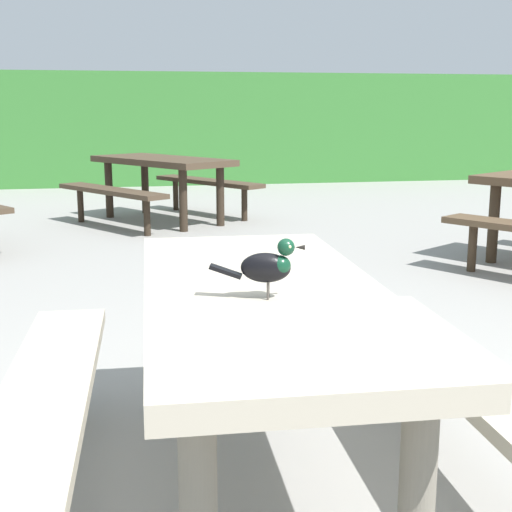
{
  "coord_description": "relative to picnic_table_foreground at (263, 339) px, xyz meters",
  "views": [
    {
      "loc": [
        -0.72,
        -1.89,
        1.3
      ],
      "look_at": [
        -0.3,
        0.27,
        0.84
      ],
      "focal_mm": 49.61,
      "sensor_mm": 36.0,
      "label": 1
    }
  ],
  "objects": [
    {
      "name": "picnic_table_foreground",
      "position": [
        0.0,
        0.0,
        0.0
      ],
      "size": [
        1.75,
        1.83,
        0.74
      ],
      "color": "#B2A893",
      "rests_on": "ground"
    },
    {
      "name": "picnic_table_mid_left",
      "position": [
        0.05,
        6.05,
        0.0
      ],
      "size": [
        2.35,
        2.36,
        0.74
      ],
      "color": "#473828",
      "rests_on": "ground"
    },
    {
      "name": "bird_grackle",
      "position": [
        -0.02,
        -0.17,
        0.29
      ],
      "size": [
        0.28,
        0.12,
        0.18
      ],
      "color": "black",
      "rests_on": "picnic_table_foreground"
    },
    {
      "name": "hedge_wall",
      "position": [
        0.28,
        10.49,
        0.39
      ],
      "size": [
        28.0,
        1.25,
        1.89
      ],
      "primitive_type": "cube",
      "color": "#387A33",
      "rests_on": "ground"
    }
  ]
}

